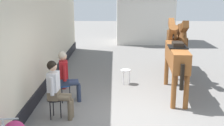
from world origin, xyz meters
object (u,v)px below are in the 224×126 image
at_px(spare_stool_white, 126,72).
at_px(saddled_horse_near, 176,55).
at_px(saddled_horse_far, 177,41).
at_px(seated_visitor_near, 56,87).
at_px(seated_visitor_far, 66,74).
at_px(satchel_bag, 64,85).

bearing_deg(spare_stool_white, saddled_horse_near, -33.77).
bearing_deg(spare_stool_white, saddled_horse_far, 34.99).
bearing_deg(spare_stool_white, seated_visitor_near, -122.89).
bearing_deg(seated_visitor_far, saddled_horse_far, 39.20).
bearing_deg(spare_stool_white, seated_visitor_far, -136.53).
height_order(seated_visitor_far, saddled_horse_near, saddled_horse_near).
xyz_separation_m(seated_visitor_far, saddled_horse_near, (3.02, 0.63, 0.38)).
bearing_deg(seated_visitor_near, saddled_horse_far, 47.77).
height_order(spare_stool_white, satchel_bag, spare_stool_white).
relative_size(seated_visitor_near, satchel_bag, 4.96).
height_order(seated_visitor_far, satchel_bag, seated_visitor_far).
bearing_deg(saddled_horse_near, satchel_bag, 171.80).
distance_m(seated_visitor_far, saddled_horse_far, 4.55).
bearing_deg(saddled_horse_near, seated_visitor_far, -168.20).
bearing_deg(seated_visitor_near, seated_visitor_far, 87.30).
distance_m(seated_visitor_far, satchel_bag, 1.32).
distance_m(seated_visitor_near, spare_stool_white, 3.14).
bearing_deg(saddled_horse_far, spare_stool_white, -145.01).
distance_m(saddled_horse_far, spare_stool_white, 2.41).
bearing_deg(seated_visitor_near, saddled_horse_near, 28.82).
xyz_separation_m(seated_visitor_far, satchel_bag, (-0.26, 1.10, -0.68)).
bearing_deg(saddled_horse_far, satchel_bag, -155.00).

